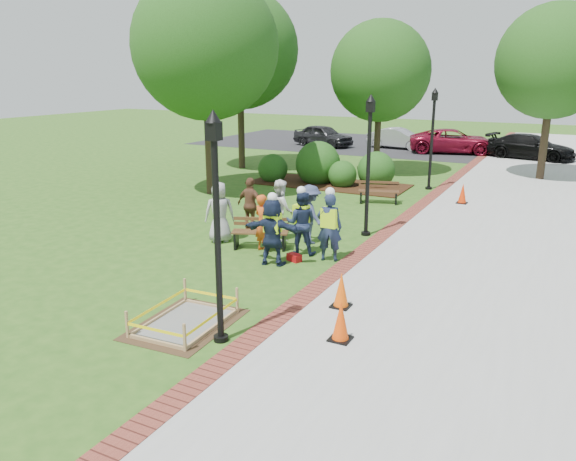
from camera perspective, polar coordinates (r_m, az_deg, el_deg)
The scene contains 36 objects.
ground at distance 13.75m, azimuth -4.16°, elevation -4.96°, with size 100.00×100.00×0.00m, color #285116.
sidewalk at distance 21.57m, azimuth 21.88°, elevation 1.62°, with size 6.00×60.00×0.02m, color #9E9E99.
brick_edging at distance 22.07m, azimuth 13.50°, elevation 2.64°, with size 0.50×60.00×0.03m, color maroon.
mulch_bed at distance 25.40m, azimuth 4.17°, elevation 4.73°, with size 7.00×3.00×0.05m, color #381E0F.
parking_lot at distance 38.84m, azimuth 17.21°, elevation 7.88°, with size 36.00×12.00×0.01m, color black.
wet_concrete_pad at distance 11.45m, azimuth -10.42°, elevation -8.32°, with size 1.81×2.38×0.55m.
bench_near at distance 16.02m, azimuth -2.84°, elevation -0.88°, with size 1.67×1.07×0.86m.
bench_far at distance 21.87m, azimuth 9.17°, elevation 3.43°, with size 1.61×0.95×0.83m.
cone_front at distance 10.61m, azimuth 5.38°, elevation -9.23°, with size 0.40×0.40×0.79m.
cone_back at distance 12.04m, azimuth 5.43°, elevation -6.12°, with size 0.40×0.40×0.79m.
cone_far at distance 22.50m, azimuth 17.31°, elevation 3.55°, with size 0.40×0.40×0.78m.
toolbox at distance 14.97m, azimuth 0.64°, elevation -2.76°, with size 0.40×0.22×0.20m, color #A60C10.
lamp_near at distance 9.95m, azimuth -7.27°, elevation 1.84°, with size 0.28×0.28×4.26m.
lamp_mid at distance 17.03m, azimuth 8.20°, elevation 7.58°, with size 0.28×0.28×4.26m.
lamp_far at distance 24.68m, azimuth 14.46°, elevation 9.74°, with size 0.28×0.28×4.26m.
tree_left at distance 23.20m, azimuth -8.39°, elevation 18.02°, with size 5.73×5.73×8.72m.
tree_back at distance 28.03m, azimuth 9.35°, elevation 15.67°, with size 4.77×4.77×7.31m.
tree_right at distance 28.78m, azimuth 25.41°, elevation 15.24°, with size 5.10×5.10×7.89m.
tree_far at distance 29.58m, azimuth -4.95°, elevation 17.84°, with size 5.92×5.92×8.93m.
shrub_a at distance 26.09m, azimuth -1.54°, elevation 5.02°, with size 1.37×1.37×1.37m, color #1D4212.
shrub_b at distance 25.81m, azimuth 3.03°, elevation 4.89°, with size 2.04×2.04×2.04m, color #1D4212.
shrub_c at distance 24.97m, azimuth 5.52°, elevation 4.46°, with size 1.25×1.25×1.25m, color #1D4212.
shrub_d at distance 25.33m, azimuth 8.88°, elevation 4.51°, with size 1.65×1.65×1.65m, color #1D4212.
shrub_e at distance 26.45m, azimuth 4.92°, elevation 5.11°, with size 0.85×0.85×0.85m, color #1D4212.
casual_person_a at distance 16.62m, azimuth -6.97°, elevation 1.85°, with size 0.68×0.64×1.79m.
casual_person_b at distance 15.63m, azimuth -2.59°, elevation 0.75°, with size 0.61×0.52×1.63m.
casual_person_c at distance 16.73m, azimuth -0.75°, elevation 2.12°, with size 0.67×0.68×1.82m.
casual_person_d at distance 17.59m, azimuth -3.81°, elevation 2.60°, with size 0.60×0.43×1.72m.
casual_person_e at distance 16.37m, azimuth 2.26°, elevation 1.64°, with size 0.66×0.60×1.73m.
hivis_worker_a at distance 14.48m, azimuth -1.57°, elevation 0.12°, with size 0.62×0.45×1.93m.
hivis_worker_b at distance 14.82m, azimuth 4.22°, elevation 0.56°, with size 0.67×0.52×1.99m.
hivis_worker_c at distance 15.34m, azimuth 1.34°, elevation 0.99°, with size 0.64×0.49×1.91m.
parked_car_a at distance 38.86m, azimuth 3.57°, elevation 8.54°, with size 4.87×2.12×1.59m, color #252528.
parked_car_b at distance 38.31m, azimuth 11.12°, elevation 8.17°, with size 4.46×1.94×1.45m, color #ACABB0.
parked_car_c at distance 36.91m, azimuth 16.37°, elevation 7.56°, with size 4.96×2.16×1.62m, color maroon.
parked_car_d at distance 35.87m, azimuth 23.32°, elevation 6.69°, with size 4.73×2.06×1.54m, color black.
Camera 1 is at (6.76, -10.94, 4.85)m, focal length 35.00 mm.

